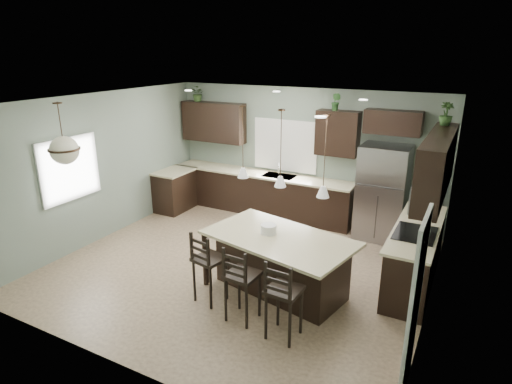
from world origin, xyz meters
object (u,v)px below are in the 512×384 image
object	(u,v)px
refrigerator	(382,193)
bar_stool_right	(284,299)
serving_dish	(269,229)
bar_stool_center	(243,283)
plant_back_left	(198,93)
bar_stool_left	(210,266)
kitchen_island	(279,265)

from	to	relation	value
refrigerator	bar_stool_right	world-z (taller)	refrigerator
serving_dish	bar_stool_right	bearing A→B (deg)	-54.34
bar_stool_center	plant_back_left	bearing A→B (deg)	134.32
bar_stool_left	plant_back_left	bearing A→B (deg)	137.47
kitchen_island	serving_dish	size ratio (longest dim) A/B	9.08
bar_stool_center	bar_stool_left	bearing A→B (deg)	167.64
bar_stool_center	bar_stool_right	size ratio (longest dim) A/B	0.99
refrigerator	plant_back_left	distance (m)	4.67
bar_stool_left	bar_stool_center	xyz separation A→B (m)	(0.65, -0.18, 0.00)
serving_dish	bar_stool_center	bearing A→B (deg)	-86.69
refrigerator	kitchen_island	distance (m)	2.95
refrigerator	plant_back_left	size ratio (longest dim) A/B	5.08
bar_stool_right	kitchen_island	bearing A→B (deg)	121.03
kitchen_island	bar_stool_center	distance (m)	0.87
bar_stool_left	bar_stool_center	bearing A→B (deg)	-4.52
kitchen_island	serving_dish	bearing A→B (deg)	-180.00
bar_stool_left	bar_stool_center	distance (m)	0.67
kitchen_island	bar_stool_right	distance (m)	1.08
refrigerator	kitchen_island	xyz separation A→B (m)	(-0.90, -2.77, -0.46)
refrigerator	bar_stool_right	distance (m)	3.75
kitchen_island	bar_stool_left	bearing A→B (deg)	-127.60
kitchen_island	bar_stool_center	xyz separation A→B (m)	(-0.14, -0.85, 0.10)
plant_back_left	refrigerator	bearing A→B (deg)	-2.65
kitchen_island	plant_back_left	distance (m)	5.03
plant_back_left	bar_stool_center	bearing A→B (deg)	-49.13
refrigerator	bar_stool_left	bearing A→B (deg)	-116.23
refrigerator	serving_dish	distance (m)	2.94
kitchen_island	bar_stool_left	size ratio (longest dim) A/B	1.95
bar_stool_left	refrigerator	bearing A→B (deg)	75.06
bar_stool_right	plant_back_left	xyz separation A→B (m)	(-3.96, 3.91, 2.02)
kitchen_island	plant_back_left	size ratio (longest dim) A/B	5.98
bar_stool_right	plant_back_left	distance (m)	5.93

